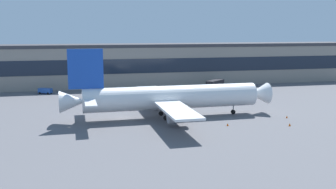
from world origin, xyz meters
The scene contains 8 objects.
ground_plane centered at (0.00, 0.00, 0.00)m, with size 600.00×600.00×0.00m, color #56565B.
terminal_building centered at (0.00, 55.26, 7.88)m, with size 199.94×14.33×15.71m.
airliner centered at (11.18, -1.57, 4.96)m, with size 51.64×43.75×16.84m.
fuel_truck centered at (37.67, 38.32, 1.88)m, with size 8.16×7.64×3.35m.
follow_me_car centered at (-20.42, 41.95, 1.09)m, with size 4.78×3.73×1.85m.
traffic_cone_0 centered at (22.18, -12.51, 0.32)m, with size 0.51×0.51×0.63m, color #F2590C.
traffic_cone_1 centered at (35.48, -15.86, 0.34)m, with size 0.54×0.54×0.67m, color #F2590C.
traffic_cone_2 centered at (39.01, -8.46, 0.30)m, with size 0.48×0.48×0.60m, color #F2590C.
Camera 1 is at (-9.86, -91.72, 21.20)m, focal length 41.83 mm.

